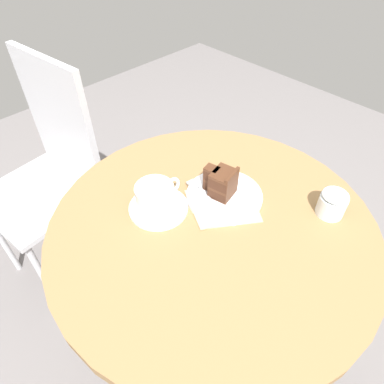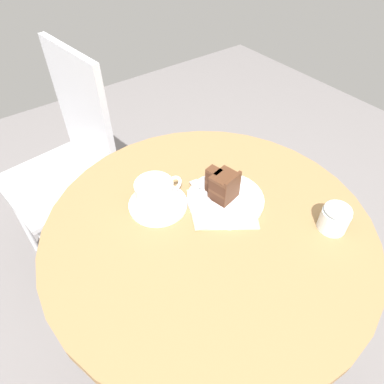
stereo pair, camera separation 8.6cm
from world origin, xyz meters
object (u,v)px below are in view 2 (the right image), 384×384
at_px(cake_plate, 225,199).
at_px(napkin, 222,206).
at_px(teaspoon, 148,193).
at_px(saucer, 158,204).
at_px(coffee_cup, 155,193).
at_px(cake_slice, 223,185).
at_px(cafe_chair, 72,153).
at_px(fork, 204,194).
at_px(sugar_pot, 335,218).

relative_size(cake_plate, napkin, 0.91).
xyz_separation_m(teaspoon, cake_plate, (0.15, -0.13, -0.01)).
relative_size(saucer, coffee_cup, 1.16).
height_order(cake_slice, cafe_chair, cafe_chair).
bearing_deg(cake_plate, cake_slice, 109.05).
relative_size(fork, napkin, 0.70).
xyz_separation_m(cake_plate, sugar_pot, (0.15, -0.22, 0.03)).
distance_m(coffee_cup, napkin, 0.17).
bearing_deg(coffee_cup, napkin, -38.57).
relative_size(teaspoon, fork, 0.62).
xyz_separation_m(coffee_cup, fork, (0.11, -0.05, -0.03)).
bearing_deg(teaspoon, cake_slice, -77.98).
bearing_deg(napkin, cafe_chair, 103.18).
bearing_deg(cake_slice, teaspoon, 140.62).
bearing_deg(coffee_cup, saucer, -51.38).
bearing_deg(saucer, sugar_pot, -46.27).
height_order(cake_slice, napkin, cake_slice).
distance_m(cake_slice, cafe_chair, 0.74).
height_order(coffee_cup, fork, coffee_cup).
height_order(coffee_cup, cafe_chair, cafe_chair).
height_order(coffee_cup, cake_slice, cake_slice).
relative_size(saucer, sugar_pot, 2.07).
distance_m(fork, cafe_chair, 0.69).
xyz_separation_m(teaspoon, napkin, (0.13, -0.14, -0.01)).
height_order(saucer, napkin, saucer).
distance_m(saucer, coffee_cup, 0.04).
height_order(coffee_cup, napkin, coffee_cup).
bearing_deg(cake_plate, fork, 132.55).
relative_size(fork, sugar_pot, 2.10).
distance_m(cake_plate, sugar_pot, 0.27).
xyz_separation_m(coffee_cup, cake_plate, (0.15, -0.09, -0.04)).
distance_m(saucer, teaspoon, 0.04).
xyz_separation_m(coffee_cup, cafe_chair, (-0.03, 0.60, -0.23)).
relative_size(coffee_cup, teaspoon, 1.38).
xyz_separation_m(cake_slice, cafe_chair, (-0.18, 0.68, -0.24)).
xyz_separation_m(cake_plate, cake_slice, (-0.00, 0.01, 0.04)).
distance_m(teaspoon, cake_slice, 0.20).
bearing_deg(cafe_chair, fork, 5.99).
distance_m(cafe_chair, sugar_pot, 1.00).
xyz_separation_m(coffee_cup, cake_slice, (0.15, -0.08, 0.00)).
relative_size(coffee_cup, cake_plate, 0.65).
bearing_deg(saucer, teaspoon, 93.12).
relative_size(napkin, sugar_pot, 3.02).
bearing_deg(cake_slice, cake_plate, -70.95).
height_order(cake_plate, napkin, cake_plate).
height_order(saucer, cake_slice, cake_slice).
height_order(napkin, cafe_chair, cafe_chair).
distance_m(fork, napkin, 0.06).
bearing_deg(cafe_chair, coffee_cup, -3.61).
distance_m(saucer, cake_slice, 0.17).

